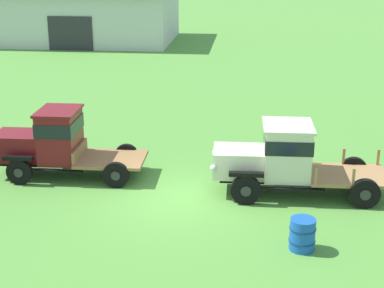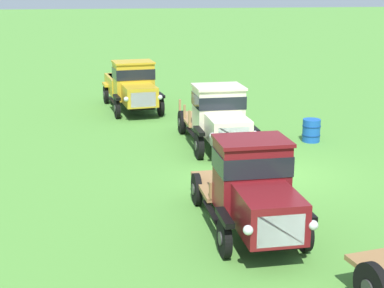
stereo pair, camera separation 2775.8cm
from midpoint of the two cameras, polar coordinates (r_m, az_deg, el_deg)
name	(u,v)px [view 1 (the left image)]	position (r m, az deg, el deg)	size (l,w,h in m)	color
ground_plane	(181,201)	(11.04, 49.99, -24.36)	(240.00, 240.00, 0.00)	#518E38
farm_shed	(52,13)	(35.96, -4.87, 11.90)	(19.55, 9.91, 4.16)	silver
vintage_truck_second_in_line	(55,142)	(9.26, 23.79, -17.49)	(4.97, 2.03, 2.23)	black
vintage_truck_midrow_center	(282,157)	(13.05, 58.09, -14.43)	(5.33, 2.14, 2.19)	black
oil_drum_near_fence	(302,234)	(12.43, 71.56, -24.19)	(0.66, 0.66, 0.83)	#1951B2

